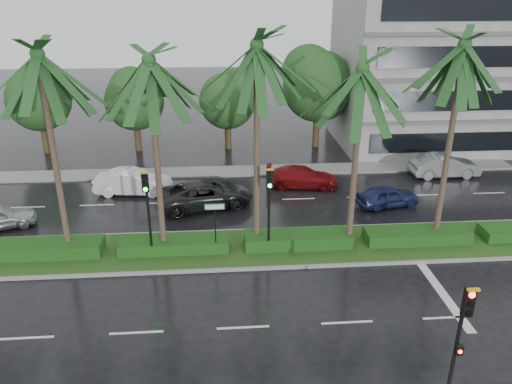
{
  "coord_description": "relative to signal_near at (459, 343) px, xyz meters",
  "views": [
    {
      "loc": [
        -0.69,
        -20.45,
        12.02
      ],
      "look_at": [
        0.99,
        1.5,
        2.84
      ],
      "focal_mm": 35.0,
      "sensor_mm": 36.0,
      "label": 1
    }
  ],
  "objects": [
    {
      "name": "ground",
      "position": [
        -6.0,
        9.39,
        -2.5
      ],
      "size": [
        120.0,
        120.0,
        0.0
      ],
      "primitive_type": "plane",
      "color": "black",
      "rests_on": "ground"
    },
    {
      "name": "signal_median_right",
      "position": [
        -4.5,
        9.69,
        0.49
      ],
      "size": [
        0.34,
        0.42,
        4.36
      ],
      "color": "black",
      "rests_on": "median"
    },
    {
      "name": "car_blue",
      "position": [
        3.0,
        15.0,
        -1.88
      ],
      "size": [
        2.21,
        3.87,
        1.24
      ],
      "primitive_type": "imported",
      "rotation": [
        0.0,
        0.0,
        1.79
      ],
      "color": "navy",
      "rests_on": "ground"
    },
    {
      "name": "street_sign",
      "position": [
        -7.0,
        9.87,
        -0.38
      ],
      "size": [
        0.95,
        0.09,
        2.6
      ],
      "color": "black",
      "rests_on": "median"
    },
    {
      "name": "car_darkgrey",
      "position": [
        -7.58,
        15.73,
        -1.75
      ],
      "size": [
        3.77,
        5.9,
        1.52
      ],
      "primitive_type": "imported",
      "rotation": [
        0.0,
        0.0,
        1.82
      ],
      "color": "black",
      "rests_on": "ground"
    },
    {
      "name": "far_sidewalk",
      "position": [
        -6.0,
        21.39,
        -2.44
      ],
      "size": [
        40.0,
        2.0,
        0.12
      ],
      "primitive_type": "cube",
      "color": "slate",
      "rests_on": "ground"
    },
    {
      "name": "car_red",
      "position": [
        -1.5,
        18.39,
        -1.84
      ],
      "size": [
        2.51,
        4.79,
        1.32
      ],
      "primitive_type": "imported",
      "rotation": [
        0.0,
        0.0,
        1.42
      ],
      "color": "maroon",
      "rests_on": "ground"
    },
    {
      "name": "hedge",
      "position": [
        -6.0,
        10.39,
        -2.05
      ],
      "size": [
        35.2,
        1.4,
        0.6
      ],
      "color": "#134214",
      "rests_on": "median"
    },
    {
      "name": "median",
      "position": [
        -6.0,
        10.39,
        -2.42
      ],
      "size": [
        36.0,
        4.0,
        0.15
      ],
      "color": "gray",
      "rests_on": "ground"
    },
    {
      "name": "signal_near",
      "position": [
        0.0,
        0.0,
        0.0
      ],
      "size": [
        0.34,
        0.45,
        4.36
      ],
      "color": "black",
      "rests_on": "near_sidewalk"
    },
    {
      "name": "bg_trees",
      "position": [
        -4.61,
        26.98,
        2.05
      ],
      "size": [
        32.84,
        5.48,
        7.92
      ],
      "color": "#372A19",
      "rests_on": "ground"
    },
    {
      "name": "signal_median_left",
      "position": [
        -10.0,
        9.69,
        0.49
      ],
      "size": [
        0.34,
        0.42,
        4.36
      ],
      "color": "black",
      "rests_on": "median"
    },
    {
      "name": "car_grey",
      "position": [
        8.36,
        19.49,
        -1.75
      ],
      "size": [
        1.69,
        4.61,
        1.51
      ],
      "primitive_type": "imported",
      "rotation": [
        0.0,
        0.0,
        1.59
      ],
      "color": "slate",
      "rests_on": "ground"
    },
    {
      "name": "lane_markings",
      "position": [
        -2.96,
        8.96,
        -2.5
      ],
      "size": [
        34.0,
        13.06,
        0.01
      ],
      "color": "silver",
      "rests_on": "ground"
    },
    {
      "name": "palm_row",
      "position": [
        -7.25,
        10.41,
        6.06
      ],
      "size": [
        26.3,
        4.2,
        10.34
      ],
      "color": "#473829",
      "rests_on": "median"
    },
    {
      "name": "building",
      "position": [
        11.0,
        27.39,
        3.5
      ],
      "size": [
        16.0,
        10.0,
        12.0
      ],
      "primitive_type": "cube",
      "color": "slate",
      "rests_on": "ground"
    },
    {
      "name": "car_white",
      "position": [
        -12.08,
        18.03,
        -1.74
      ],
      "size": [
        2.05,
        4.77,
        1.53
      ],
      "primitive_type": "imported",
      "rotation": [
        0.0,
        0.0,
        1.48
      ],
      "color": "white",
      "rests_on": "ground"
    }
  ]
}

